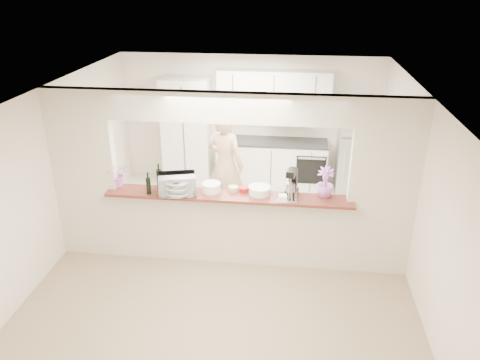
% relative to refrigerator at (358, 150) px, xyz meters
% --- Properties ---
extents(floor, '(6.00, 6.00, 0.00)m').
position_rel_refrigerator_xyz_m(floor, '(-2.05, -2.65, -0.85)').
color(floor, '#9C8C69').
rests_on(floor, ground).
extents(tile_overlay, '(5.00, 2.90, 0.01)m').
position_rel_refrigerator_xyz_m(tile_overlay, '(-2.05, -1.10, -0.84)').
color(tile_overlay, beige).
rests_on(tile_overlay, floor).
extents(partition, '(5.00, 0.15, 2.50)m').
position_rel_refrigerator_xyz_m(partition, '(-2.05, -2.65, 0.63)').
color(partition, beige).
rests_on(partition, floor).
extents(bar_counter, '(3.40, 0.38, 1.09)m').
position_rel_refrigerator_xyz_m(bar_counter, '(-2.05, -2.65, -0.27)').
color(bar_counter, beige).
rests_on(bar_counter, floor).
extents(kitchen_cabinets, '(3.15, 0.62, 2.25)m').
position_rel_refrigerator_xyz_m(kitchen_cabinets, '(-2.24, 0.07, 0.12)').
color(kitchen_cabinets, white).
rests_on(kitchen_cabinets, floor).
extents(refrigerator, '(0.75, 0.70, 1.70)m').
position_rel_refrigerator_xyz_m(refrigerator, '(0.00, 0.00, 0.00)').
color(refrigerator, '#A2A2A7').
rests_on(refrigerator, floor).
extents(flower_left, '(0.42, 0.40, 0.37)m').
position_rel_refrigerator_xyz_m(flower_left, '(-3.65, -2.60, 0.42)').
color(flower_left, '#CC6CB1').
rests_on(flower_left, bar_counter).
extents(wine_bottle_a, '(0.06, 0.06, 0.32)m').
position_rel_refrigerator_xyz_m(wine_bottle_a, '(-3.14, -2.80, 0.36)').
color(wine_bottle_a, black).
rests_on(wine_bottle_a, bar_counter).
extents(wine_bottle_b, '(0.07, 0.07, 0.36)m').
position_rel_refrigerator_xyz_m(wine_bottle_b, '(-3.05, -2.58, 0.38)').
color(wine_bottle_b, black).
rests_on(wine_bottle_b, bar_counter).
extents(toaster_oven, '(0.57, 0.46, 0.28)m').
position_rel_refrigerator_xyz_m(toaster_oven, '(-2.75, -2.75, 0.38)').
color(toaster_oven, '#BBBBC0').
rests_on(toaster_oven, bar_counter).
extents(serving_bowls, '(0.33, 0.33, 0.23)m').
position_rel_refrigerator_xyz_m(serving_bowls, '(-2.72, -2.82, 0.35)').
color(serving_bowls, white).
rests_on(serving_bowls, bar_counter).
extents(plate_stack_a, '(0.27, 0.27, 0.12)m').
position_rel_refrigerator_xyz_m(plate_stack_a, '(-2.30, -2.62, 0.30)').
color(plate_stack_a, white).
rests_on(plate_stack_a, bar_counter).
extents(plate_stack_b, '(0.31, 0.31, 0.11)m').
position_rel_refrigerator_xyz_m(plate_stack_b, '(-1.63, -2.62, 0.29)').
color(plate_stack_b, white).
rests_on(plate_stack_b, bar_counter).
extents(red_bowl, '(0.14, 0.14, 0.07)m').
position_rel_refrigerator_xyz_m(red_bowl, '(-1.85, -2.57, 0.27)').
color(red_bowl, maroon).
rests_on(red_bowl, bar_counter).
extents(tan_bowl, '(0.14, 0.14, 0.07)m').
position_rel_refrigerator_xyz_m(tan_bowl, '(-2.00, -2.57, 0.27)').
color(tan_bowl, '#C4AF8A').
rests_on(tan_bowl, bar_counter).
extents(utensil_caddy, '(0.28, 0.18, 0.25)m').
position_rel_refrigerator_xyz_m(utensil_caddy, '(-1.25, -2.80, 0.35)').
color(utensil_caddy, silver).
rests_on(utensil_caddy, bar_counter).
extents(stand_mixer, '(0.22, 0.28, 0.38)m').
position_rel_refrigerator_xyz_m(stand_mixer, '(-1.20, -2.59, 0.41)').
color(stand_mixer, black).
rests_on(stand_mixer, bar_counter).
extents(flower_right, '(0.25, 0.25, 0.42)m').
position_rel_refrigerator_xyz_m(flower_right, '(-0.75, -2.60, 0.45)').
color(flower_right, '#A263B7').
rests_on(flower_right, bar_counter).
extents(person, '(0.79, 0.67, 1.84)m').
position_rel_refrigerator_xyz_m(person, '(-2.31, -1.23, 0.07)').
color(person, '#D4AB8A').
rests_on(person, floor).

